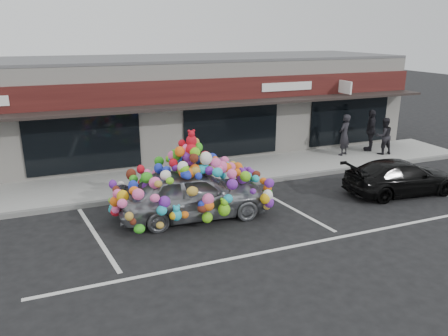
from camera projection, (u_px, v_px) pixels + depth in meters
name	position (u px, v px, depth m)	size (l,w,h in m)	color
ground	(208.00, 222.00, 12.96)	(90.00, 90.00, 0.00)	black
shop_building	(146.00, 106.00, 19.81)	(24.00, 7.20, 4.31)	white
sidewalk	(173.00, 179.00, 16.49)	(26.00, 3.00, 0.15)	#9A9A94
kerb	(184.00, 192.00, 15.16)	(26.00, 0.18, 0.16)	slate
parking_stripe_left	(97.00, 236.00, 12.02)	(0.12, 4.40, 0.01)	silver
parking_stripe_mid	(288.00, 206.00, 14.12)	(0.12, 4.40, 0.01)	silver
parking_stripe_right	(417.00, 185.00, 16.01)	(0.12, 4.40, 0.01)	silver
lane_line	(308.00, 243.00, 11.62)	(14.00, 0.12, 0.01)	silver
toy_car	(193.00, 188.00, 13.05)	(3.22, 4.87, 2.77)	#B4BAC0
black_sedan	(401.00, 177.00, 15.10)	(4.05, 1.65, 1.18)	black
pedestrian_a	(344.00, 135.00, 19.15)	(0.67, 0.44, 1.82)	black
pedestrian_b	(384.00, 136.00, 19.34)	(0.80, 0.62, 1.64)	black
pedestrian_c	(371.00, 130.00, 19.89)	(0.46, 1.11, 1.89)	#252126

